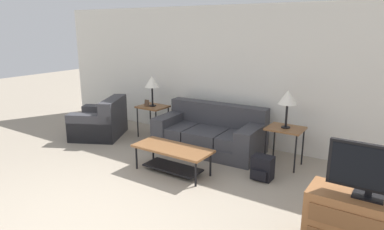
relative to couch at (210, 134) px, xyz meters
The scene contains 13 objects.
ground_plane 3.09m from the couch, 89.92° to the right, with size 24.00×24.00×0.00m, color gray.
wall_back 1.21m from the couch, 89.62° to the left, with size 8.73×0.06×2.60m.
couch is the anchor object (origin of this frame).
armchair 2.35m from the couch, 166.32° to the right, with size 1.28×1.32×0.80m.
coffee_table 1.20m from the couch, 88.50° to the right, with size 1.24×0.53×0.41m.
side_table_left 1.40m from the couch, behind, with size 0.57×0.48×0.65m.
side_table_right 1.41m from the couch, ahead, with size 0.57×0.48×0.65m.
table_lamp_left 1.61m from the couch, behind, with size 0.29×0.29×0.61m.
table_lamp_right 1.61m from the couch, ahead, with size 0.29×0.29×0.61m.
tv_console 3.31m from the couch, 32.53° to the right, with size 1.08×0.47×0.64m.
television 3.37m from the couch, 32.52° to the right, with size 0.78×0.20×0.53m.
backpack 1.45m from the couch, 26.97° to the right, with size 0.30×0.30×0.36m.
picture_frame 1.53m from the couch, behind, with size 0.10×0.04×0.13m.
Camera 1 is at (3.01, -2.09, 2.23)m, focal length 32.00 mm.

